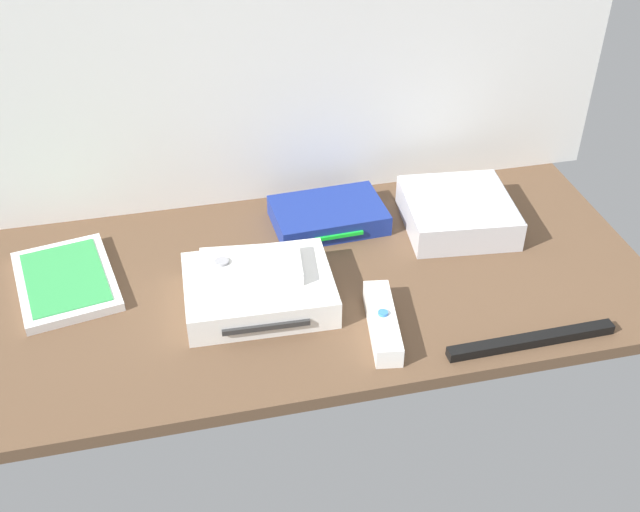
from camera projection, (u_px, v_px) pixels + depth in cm
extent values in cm
cube|color=brown|center=(320.00, 282.00, 117.33)|extent=(100.00, 48.00, 2.00)
cube|color=white|center=(284.00, 13.00, 116.88)|extent=(110.00, 1.20, 64.00)
cube|color=white|center=(259.00, 290.00, 110.88)|extent=(21.56, 16.74, 4.40)
cube|color=#2D2D2D|center=(266.00, 327.00, 104.42)|extent=(12.01, 1.03, 0.80)
cube|color=silver|center=(458.00, 212.00, 126.46)|extent=(18.64, 18.64, 5.00)
cube|color=silver|center=(459.00, 199.00, 124.88)|extent=(17.90, 17.90, 0.30)
cube|color=white|center=(66.00, 281.00, 114.89)|extent=(16.90, 21.20, 1.40)
cube|color=green|center=(65.00, 277.00, 114.43)|extent=(14.00, 18.13, 0.16)
cube|color=navy|center=(328.00, 215.00, 127.23)|extent=(18.56, 12.85, 3.40)
cube|color=#19D833|center=(339.00, 236.00, 122.44)|extent=(8.01, 0.79, 0.60)
cube|color=white|center=(382.00, 322.00, 106.25)|extent=(5.78, 15.17, 3.00)
cylinder|color=#387FDB|center=(383.00, 313.00, 105.24)|extent=(1.40, 1.40, 0.40)
cube|color=white|center=(251.00, 267.00, 109.98)|extent=(15.20, 9.55, 2.00)
cylinder|color=#99999E|center=(222.00, 262.00, 108.91)|extent=(2.21, 2.21, 0.40)
cube|color=black|center=(531.00, 340.00, 104.54)|extent=(24.03, 2.18, 1.40)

